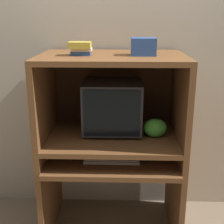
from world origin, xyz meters
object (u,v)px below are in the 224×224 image
object	(u,v)px
storage_box	(143,47)
keyboard	(111,159)
snack_bag	(155,128)
book_stack	(81,48)
mouse	(146,159)
crt_monitor	(112,106)

from	to	relation	value
storage_box	keyboard	bearing A→B (deg)	-157.41
snack_bag	book_stack	bearing A→B (deg)	-176.66
keyboard	mouse	distance (m)	0.25
snack_bag	mouse	bearing A→B (deg)	-122.27
keyboard	snack_bag	xyz separation A→B (m)	(0.32, 0.11, 0.21)
crt_monitor	storage_box	distance (m)	0.52
keyboard	snack_bag	size ratio (longest dim) A/B	2.36
keyboard	mouse	bearing A→B (deg)	0.03
snack_bag	storage_box	size ratio (longest dim) A/B	1.02
keyboard	mouse	world-z (taller)	mouse
crt_monitor	snack_bag	xyz separation A→B (m)	(0.32, -0.10, -0.13)
keyboard	storage_box	distance (m)	0.83
crt_monitor	snack_bag	distance (m)	0.36
mouse	storage_box	distance (m)	0.80
crt_monitor	keyboard	size ratio (longest dim) A/B	1.08
mouse	storage_box	world-z (taller)	storage_box
mouse	book_stack	bearing A→B (deg)	170.87
snack_bag	storage_box	bearing A→B (deg)	-171.46
crt_monitor	mouse	distance (m)	0.47
keyboard	snack_bag	world-z (taller)	snack_bag
mouse	storage_box	xyz separation A→B (m)	(-0.04, 0.09, 0.80)
keyboard	book_stack	xyz separation A→B (m)	(-0.21, 0.07, 0.79)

